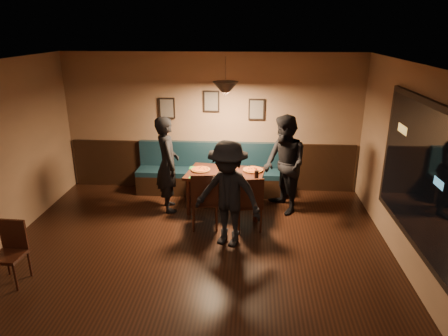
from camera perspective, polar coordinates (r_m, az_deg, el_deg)
name	(u,v)px	position (r m, az deg, el deg)	size (l,w,h in m)	color
floor	(187,286)	(5.59, -5.32, -16.37)	(7.00, 7.00, 0.00)	black
ceiling	(179,71)	(4.56, -6.44, 13.49)	(7.00, 7.00, 0.00)	silver
wall_back	(212,123)	(8.22, -1.75, 6.38)	(6.00, 6.00, 0.00)	#8C704F
wall_right	(438,196)	(5.31, 28.10, -3.54)	(7.00, 7.00, 0.00)	#8C704F
wainscot	(212,165)	(8.44, -1.71, 0.37)	(5.88, 0.06, 1.00)	black
booth_bench	(211,170)	(8.19, -1.89, -0.25)	(3.00, 0.60, 1.00)	#0F232D
window_frame	(420,173)	(5.69, 25.98, -0.66)	(0.06, 2.56, 1.86)	black
window_glass	(417,173)	(5.68, 25.70, -0.65)	(2.40, 2.40, 0.00)	black
picture_left	(167,108)	(8.26, -8.08, 8.40)	(0.32, 0.04, 0.42)	black
picture_center	(211,101)	(8.10, -1.80, 9.43)	(0.32, 0.04, 0.42)	black
picture_right	(257,109)	(8.08, 4.63, 8.28)	(0.32, 0.04, 0.42)	black
pendant_lamp	(225,89)	(6.96, 0.21, 11.11)	(0.44, 0.44, 0.25)	black
dining_table	(225,191)	(7.47, 0.19, -3.30)	(1.38, 0.89, 0.74)	black
chair_near_left	(205,199)	(6.81, -2.75, -4.42)	(0.45, 0.45, 1.02)	black
chair_near_right	(248,202)	(6.77, 3.49, -4.82)	(0.43, 0.43, 0.97)	black
diner_left	(167,164)	(7.39, -8.01, 0.53)	(0.65, 0.42, 1.77)	black
diner_right	(284,165)	(7.33, 8.57, 0.44)	(0.88, 0.68, 1.80)	black
diner_front	(228,194)	(6.14, 0.57, -3.75)	(1.09, 0.63, 1.69)	black
pizza_a	(201,170)	(7.44, -3.32, -0.22)	(0.35, 0.35, 0.04)	orange
pizza_b	(227,176)	(7.12, 0.47, -1.14)	(0.32, 0.32, 0.04)	orange
pizza_c	(253,170)	(7.43, 4.12, -0.25)	(0.37, 0.37, 0.04)	orange
soda_glass	(256,175)	(7.02, 4.63, -0.97)	(0.07, 0.07, 0.16)	black
tabasco_bottle	(256,172)	(7.21, 4.56, -0.53)	(0.03, 0.03, 0.13)	#8B0D04
napkin_a	(194,168)	(7.59, -4.32, 0.02)	(0.15, 0.15, 0.01)	#207925
napkin_b	(193,177)	(7.13, -4.40, -1.30)	(0.14, 0.14, 0.01)	#217C2B
cutlery_set	(226,179)	(7.01, 0.30, -1.61)	(0.02, 0.21, 0.00)	silver
cafe_chair_far	(8,254)	(6.12, -28.24, -10.74)	(0.38, 0.38, 0.85)	black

